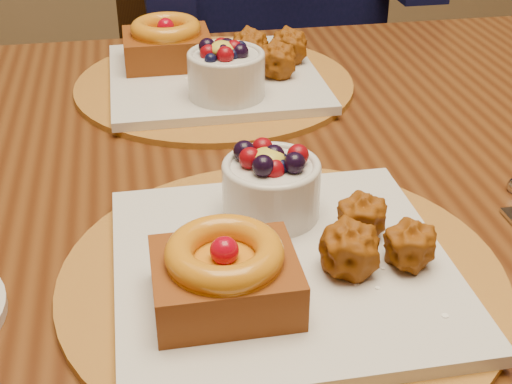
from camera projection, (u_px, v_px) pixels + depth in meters
dining_table at (241, 219)px, 0.83m from camera, size 1.60×0.90×0.76m
place_setting_near at (278, 253)px, 0.60m from camera, size 0.38×0.38×0.09m
place_setting_far at (212, 69)px, 0.96m from camera, size 0.38×0.38×0.09m
chair_far at (204, 88)px, 1.64m from camera, size 0.54×0.54×0.90m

